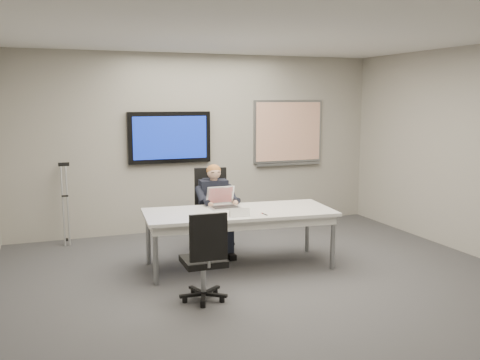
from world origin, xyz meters
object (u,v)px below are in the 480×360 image
object	(u,v)px
conference_table	(239,217)
office_chair_far	(212,225)
office_chair_near	(205,274)
seated_person	(217,219)
laptop	(223,202)

from	to	relation	value
conference_table	office_chair_far	bearing A→B (deg)	100.15
office_chair_near	seated_person	bearing A→B (deg)	-111.70
conference_table	office_chair_near	distance (m)	1.28
office_chair_far	seated_person	size ratio (longest dim) A/B	0.93
conference_table	office_chair_far	xyz separation A→B (m)	(-0.08, 0.86, -0.28)
conference_table	office_chair_far	size ratio (longest dim) A/B	2.13
conference_table	seated_person	xyz separation A→B (m)	(-0.08, 0.62, -0.15)
office_chair_far	laptop	world-z (taller)	office_chair_far
office_chair_far	conference_table	bearing A→B (deg)	-74.88
office_chair_far	office_chair_near	world-z (taller)	office_chair_far
office_chair_near	laptop	xyz separation A→B (m)	(0.62, 1.25, 0.48)
office_chair_far	seated_person	xyz separation A→B (m)	(-0.01, -0.24, 0.14)
seated_person	laptop	distance (m)	0.46
conference_table	seated_person	distance (m)	0.64
office_chair_far	laptop	distance (m)	0.74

